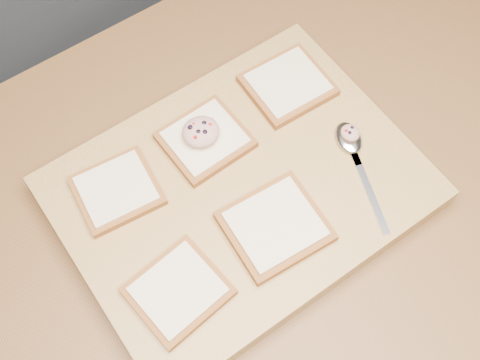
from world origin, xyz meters
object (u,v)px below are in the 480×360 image
object	(u,v)px
cutting_board	(240,191)
bread_far_center	(205,139)
tuna_salad_dollop	(201,132)
spoon	(352,146)

from	to	relation	value
cutting_board	bread_far_center	xyz separation A→B (m)	(-0.00, 0.09, 0.03)
tuna_salad_dollop	spoon	world-z (taller)	tuna_salad_dollop
spoon	bread_far_center	bearing A→B (deg)	142.47
cutting_board	tuna_salad_dollop	size ratio (longest dim) A/B	9.08
bread_far_center	tuna_salad_dollop	distance (m)	0.02
bread_far_center	tuna_salad_dollop	size ratio (longest dim) A/B	2.18
tuna_salad_dollop	spoon	size ratio (longest dim) A/B	0.30
tuna_salad_dollop	spoon	xyz separation A→B (m)	(0.18, -0.14, -0.02)
cutting_board	bread_far_center	size ratio (longest dim) A/B	4.17
tuna_salad_dollop	spoon	distance (m)	0.23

